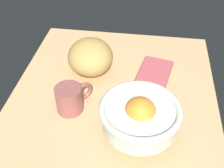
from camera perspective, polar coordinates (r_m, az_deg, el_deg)
The scene contains 5 objects.
ground_plane at distance 82.16cm, azimuth 0.30°, elevation -2.78°, with size 67.01×58.38×3.00cm, color tan.
fruit_bowl at distance 67.41cm, azimuth 5.66°, elevation -6.42°, with size 19.61×19.61×10.90cm.
bread_loaf at distance 86.78cm, azimuth -4.39°, elevation 5.52°, with size 15.65×13.83×10.20cm, color tan.
napkin_folded at distance 87.59cm, azimuth 8.51°, elevation 1.94°, with size 15.44×9.12×1.52cm, color #B34C53.
mug at distance 75.17cm, azimuth -8.41°, elevation -2.91°, with size 9.44×9.03×7.54cm.
Camera 1 is at (58.59, 7.93, 55.55)cm, focal length 45.20 mm.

